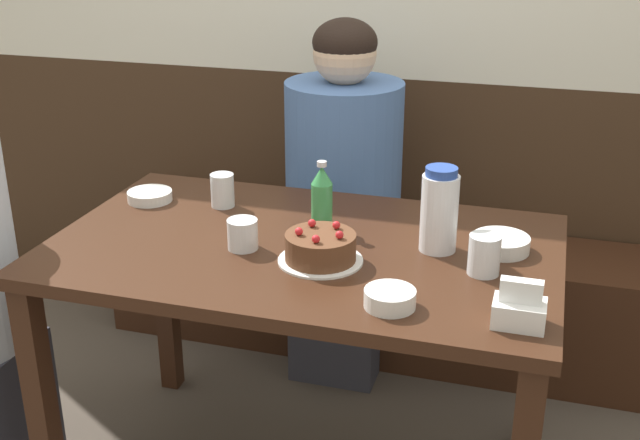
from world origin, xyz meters
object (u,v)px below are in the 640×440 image
object	(u,v)px
napkin_holder	(519,309)
glass_water_tall	(222,190)
water_pitcher	(439,210)
bowl_rice_small	(390,298)
bowl_side_dish	(150,196)
person_teal_shirt	(343,203)
birthday_cake	(320,248)
glass_tumbler_short	(484,255)
bowl_soup_white	(501,244)
glass_shot_small	(243,234)
bench_seat	(372,290)
soju_bottle	(322,197)

from	to	relation	value
napkin_holder	glass_water_tall	world-z (taller)	napkin_holder
water_pitcher	bowl_rice_small	size ratio (longest dim) A/B	1.92
bowl_side_dish	person_teal_shirt	xyz separation A→B (m)	(0.46, 0.49, -0.15)
birthday_cake	glass_tumbler_short	xyz separation A→B (m)	(0.39, 0.05, 0.01)
bowl_soup_white	napkin_holder	bearing A→B (deg)	-79.65
birthday_cake	person_teal_shirt	xyz separation A→B (m)	(-0.14, 0.76, -0.17)
glass_water_tall	glass_shot_small	bearing A→B (deg)	-57.61
birthday_cake	bowl_soup_white	distance (m)	0.46
water_pitcher	glass_shot_small	distance (m)	0.50
napkin_holder	glass_water_tall	distance (m)	0.99
napkin_holder	bowl_rice_small	xyz separation A→B (m)	(-0.28, 0.00, -0.02)
bench_seat	glass_shot_small	bearing A→B (deg)	-98.78
person_teal_shirt	glass_water_tall	bearing A→B (deg)	-26.70
glass_water_tall	glass_shot_small	distance (m)	0.31
water_pitcher	bowl_soup_white	size ratio (longest dim) A/B	1.51
birthday_cake	bowl_side_dish	xyz separation A→B (m)	(-0.61, 0.26, -0.02)
napkin_holder	glass_shot_small	xyz separation A→B (m)	(-0.70, 0.20, 0.00)
glass_tumbler_short	person_teal_shirt	world-z (taller)	person_teal_shirt
birthday_cake	bowl_soup_white	bearing A→B (deg)	24.73
bench_seat	glass_shot_small	size ratio (longest dim) A/B	25.46
bowl_soup_white	person_teal_shirt	bearing A→B (deg)	135.16
bench_seat	soju_bottle	distance (m)	0.95
person_teal_shirt	bowl_rice_small	bearing A→B (deg)	20.90
birthday_cake	glass_water_tall	world-z (taller)	glass_water_tall
person_teal_shirt	glass_shot_small	bearing A→B (deg)	-5.30
water_pitcher	bowl_soup_white	bearing A→B (deg)	14.07
napkin_holder	glass_tumbler_short	distance (m)	0.25
soju_bottle	napkin_holder	size ratio (longest dim) A/B	1.72
bench_seat	water_pitcher	bearing A→B (deg)	-66.21
glass_shot_small	bench_seat	bearing A→B (deg)	81.22
bench_seat	water_pitcher	distance (m)	1.06
bench_seat	glass_shot_small	world-z (taller)	glass_shot_small
soju_bottle	bowl_soup_white	size ratio (longest dim) A/B	1.29
bowl_rice_small	glass_shot_small	bearing A→B (deg)	154.76
napkin_holder	birthday_cake	bearing A→B (deg)	159.46
glass_shot_small	person_teal_shirt	distance (m)	0.76
bowl_side_dish	glass_shot_small	distance (m)	0.46
bench_seat	birthday_cake	xyz separation A→B (m)	(0.07, -0.92, 0.58)
glass_water_tall	glass_shot_small	world-z (taller)	glass_water_tall
bowl_soup_white	bowl_side_dish	world-z (taller)	bowl_soup_white
bench_seat	soju_bottle	world-z (taller)	soju_bottle
napkin_holder	person_teal_shirt	bearing A→B (deg)	124.03
bench_seat	bowl_side_dish	world-z (taller)	bowl_side_dish
soju_bottle	glass_shot_small	bearing A→B (deg)	-128.66
bench_seat	bowl_soup_white	size ratio (longest dim) A/B	13.68
birthday_cake	bench_seat	bearing A→B (deg)	94.56
water_pitcher	bowl_soup_white	world-z (taller)	water_pitcher
birthday_cake	bowl_rice_small	xyz separation A→B (m)	(0.21, -0.18, -0.02)
glass_water_tall	glass_shot_small	xyz separation A→B (m)	(0.17, -0.27, -0.01)
bowl_rice_small	bowl_side_dish	world-z (taller)	bowl_rice_small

